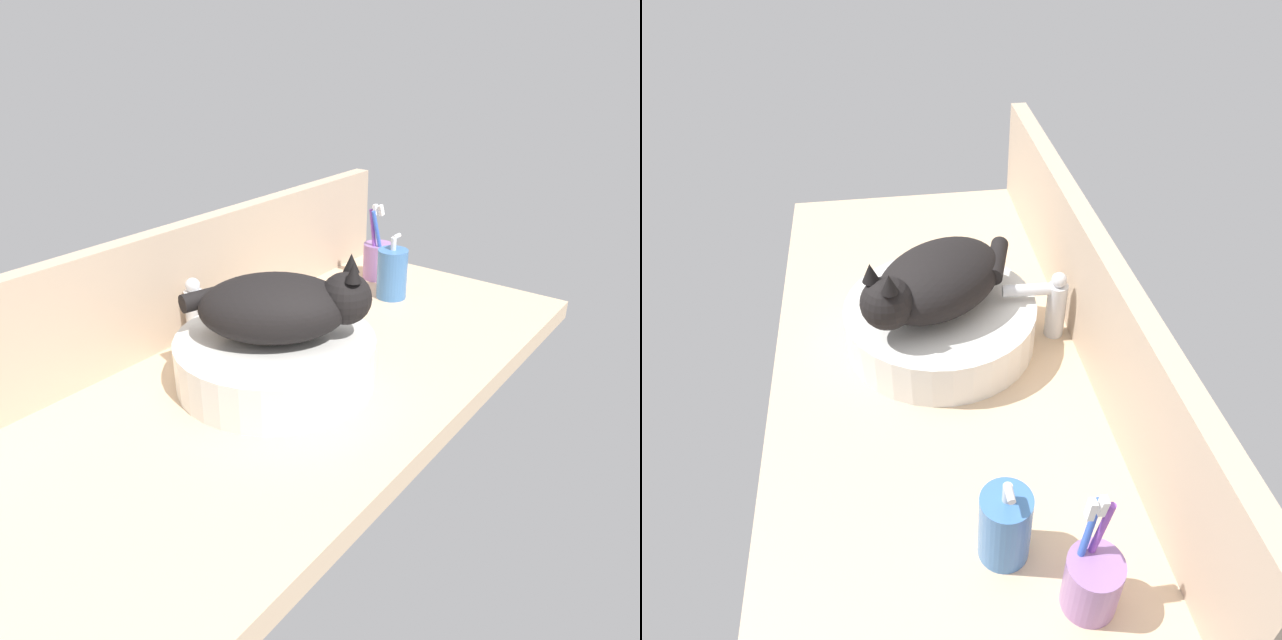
{
  "view_description": "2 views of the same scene",
  "coord_description": "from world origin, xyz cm",
  "views": [
    {
      "loc": [
        -74.43,
        -61.43,
        55.77
      ],
      "look_at": [
        4.92,
        -1.61,
        8.88
      ],
      "focal_mm": 35.0,
      "sensor_mm": 36.0,
      "label": 1
    },
    {
      "loc": [
        83.24,
        -7.5,
        75.53
      ],
      "look_at": [
        4.53,
        3.93,
        11.17
      ],
      "focal_mm": 35.0,
      "sensor_mm": 36.0,
      "label": 2
    }
  ],
  "objects": [
    {
      "name": "ground_plane",
      "position": [
        0.0,
        0.0,
        -2.0
      ],
      "size": [
        122.39,
        57.74,
        4.0
      ],
      "primitive_type": "cube",
      "color": "#D1B28E"
    },
    {
      "name": "backsplash_panel",
      "position": [
        0.0,
        27.07,
        11.22
      ],
      "size": [
        122.39,
        3.6,
        22.45
      ],
      "primitive_type": "cube",
      "color": "tan",
      "rests_on": "ground_plane"
    },
    {
      "name": "sink_basin",
      "position": [
        -3.96,
        1.26,
        4.09
      ],
      "size": [
        34.3,
        34.3,
        8.18
      ],
      "primitive_type": "cylinder",
      "color": "silver",
      "rests_on": "ground_plane"
    },
    {
      "name": "cat",
      "position": [
        -3.04,
        0.24,
        13.94
      ],
      "size": [
        28.93,
        30.13,
        14.0
      ],
      "color": "black",
      "rests_on": "sink_basin"
    },
    {
      "name": "faucet",
      "position": [
        -2.89,
        21.13,
        7.3
      ],
      "size": [
        3.6,
        11.84,
        13.6
      ],
      "color": "silver",
      "rests_on": "ground_plane"
    },
    {
      "name": "soap_dispenser",
      "position": [
        39.63,
        4.32,
        5.69
      ],
      "size": [
        6.77,
        6.77,
        14.5
      ],
      "color": "#3F72B2",
      "rests_on": "ground_plane"
    },
    {
      "name": "toothbrush_cup",
      "position": [
        47.76,
        13.26,
        4.74
      ],
      "size": [
        6.95,
        6.95,
        18.72
      ],
      "color": "#996BA8",
      "rests_on": "ground_plane"
    }
  ]
}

